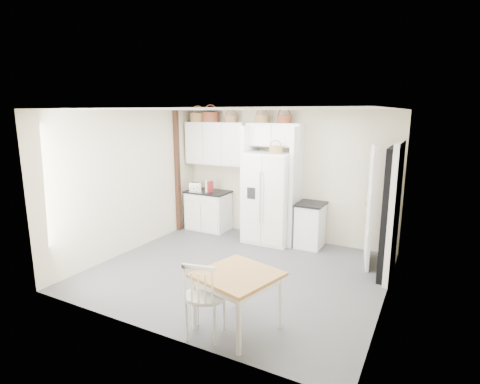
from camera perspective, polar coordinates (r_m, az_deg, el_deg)
The scene contains 28 objects.
floor at distance 6.27m, azimuth -0.34°, elevation -11.98°, with size 4.50×4.50×0.00m, color #4C4C54.
ceiling at distance 5.73m, azimuth -0.37°, elevation 12.51°, with size 4.50×4.50×0.00m, color white.
wall_back at distance 7.65m, azimuth 6.77°, elevation 2.53°, with size 4.50×4.50×0.00m, color beige.
wall_left at distance 7.19m, azimuth -16.36°, elevation 1.51°, with size 4.00×4.00×0.00m, color beige.
wall_right at distance 5.22m, azimuth 21.98°, elevation -2.75°, with size 4.00×4.00×0.00m, color beige.
refrigerator at distance 7.44m, azimuth 4.54°, elevation -0.87°, with size 0.93×0.75×1.79m, color white.
base_cab_left at distance 8.32m, azimuth -4.85°, elevation -2.90°, with size 0.90×0.57×0.83m, color white.
base_cab_right at distance 7.36m, azimuth 10.66°, elevation -5.07°, with size 0.47×0.56×0.83m, color white.
dining_table at distance 4.64m, azimuth -0.38°, elevation -16.26°, with size 0.85×0.85×0.71m, color #9B5C28.
windsor_chair at distance 4.46m, azimuth -5.31°, elevation -15.48°, with size 0.48×0.44×0.99m, color white.
counter_left at distance 8.22m, azimuth -4.90°, elevation 0.03°, with size 0.93×0.60×0.04m, color black.
counter_right at distance 7.25m, azimuth 10.79°, elevation -1.81°, with size 0.51×0.60×0.04m, color black.
toaster at distance 8.24m, azimuth -6.73°, elevation 0.82°, with size 0.27×0.16×0.19m, color silver.
cookbook_red at distance 8.06m, azimuth -4.56°, elevation 0.80°, with size 0.03×0.16×0.24m, color maroon.
cookbook_cream at distance 8.09m, azimuth -4.92°, elevation 0.93°, with size 0.04×0.18×0.26m, color beige.
basket_upper_a at distance 8.32m, azimuth -6.45°, elevation 11.23°, with size 0.34×0.34×0.19m, color brown.
basket_upper_b at distance 8.14m, azimuth -4.49°, elevation 11.31°, with size 0.36×0.36×0.21m, color brown.
basket_upper_c at distance 7.88m, azimuth -1.39°, elevation 11.10°, with size 0.26×0.26×0.15m, color brown.
basket_bridge_a at distance 7.56m, azimuth 3.36°, elevation 11.07°, with size 0.28×0.28×0.16m, color brown.
basket_bridge_b at distance 7.38m, azimuth 6.74°, elevation 11.00°, with size 0.28×0.28×0.16m, color brown.
basket_fridge_b at distance 7.13m, azimuth 5.45°, elevation 6.42°, with size 0.25×0.25×0.14m, color brown.
upper_cabinet at distance 8.09m, azimuth -3.60°, elevation 7.38°, with size 1.40×0.34×0.90m, color white.
bridge_cabinet at distance 7.46m, azimuth 5.36°, elevation 8.69°, with size 1.12×0.34×0.45m, color white.
fridge_panel_left at distance 7.67m, azimuth 1.33°, elevation 1.49°, with size 0.08×0.60×2.30m, color white.
fridge_panel_right at distance 7.28m, azimuth 8.52°, elevation 0.79°, with size 0.08×0.60×2.30m, color white.
trim_post at distance 8.16m, azimuth -9.51°, elevation 3.04°, with size 0.09×0.09×2.60m, color black.
doorway_void at distance 6.26m, azimuth 21.99°, elevation -2.99°, with size 0.18×0.85×2.05m, color black.
door_slab at distance 6.62m, azimuth 19.22°, elevation -1.99°, with size 0.80×0.04×2.05m, color white.
Camera 1 is at (2.72, -5.04, 2.55)m, focal length 28.00 mm.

